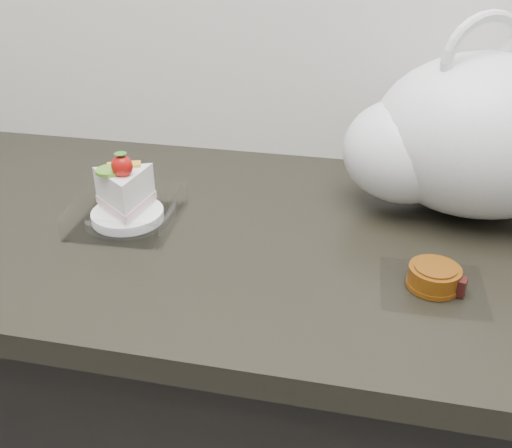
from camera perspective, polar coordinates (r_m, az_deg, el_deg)
counter at (r=1.20m, az=0.94°, el=-19.43°), size 2.04×0.64×0.90m
cake_tray at (r=0.94m, az=-12.85°, el=2.01°), size 0.16×0.16×0.12m
mooncake_wrap at (r=0.80m, az=17.42°, el=-5.27°), size 0.14×0.13×0.03m
plastic_bag at (r=0.97m, az=20.39°, el=8.08°), size 0.45×0.37×0.32m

